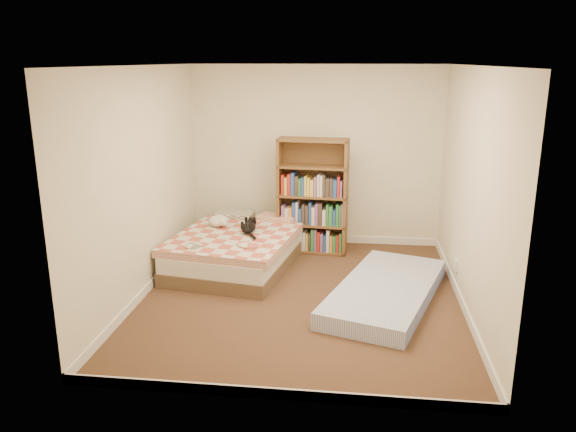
# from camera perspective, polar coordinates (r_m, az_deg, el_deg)

# --- Properties ---
(room) EXTENTS (3.51, 4.01, 2.51)m
(room) POSITION_cam_1_polar(r_m,az_deg,el_deg) (5.96, 1.38, 2.43)
(room) COLOR #492F1F
(room) RESTS_ON ground
(bed) EXTENTS (1.62, 2.07, 0.51)m
(bed) POSITION_cam_1_polar(r_m,az_deg,el_deg) (7.21, -5.12, -3.29)
(bed) COLOR brown
(bed) RESTS_ON room
(bookshelf) EXTENTS (0.96, 0.38, 1.56)m
(bookshelf) POSITION_cam_1_polar(r_m,az_deg,el_deg) (7.64, 2.50, 0.52)
(bookshelf) COLOR brown
(bookshelf) RESTS_ON room
(floor_mattress) EXTENTS (1.52, 2.25, 0.19)m
(floor_mattress) POSITION_cam_1_polar(r_m,az_deg,el_deg) (6.32, 9.90, -7.59)
(floor_mattress) COLOR #7887C9
(floor_mattress) RESTS_ON room
(black_cat) EXTENTS (0.20, 0.62, 0.14)m
(black_cat) POSITION_cam_1_polar(r_m,az_deg,el_deg) (7.12, -3.94, -1.07)
(black_cat) COLOR black
(black_cat) RESTS_ON bed
(white_dog) EXTENTS (0.30, 0.30, 0.14)m
(white_dog) POSITION_cam_1_polar(r_m,az_deg,el_deg) (7.38, -7.04, -0.49)
(white_dog) COLOR silver
(white_dog) RESTS_ON bed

